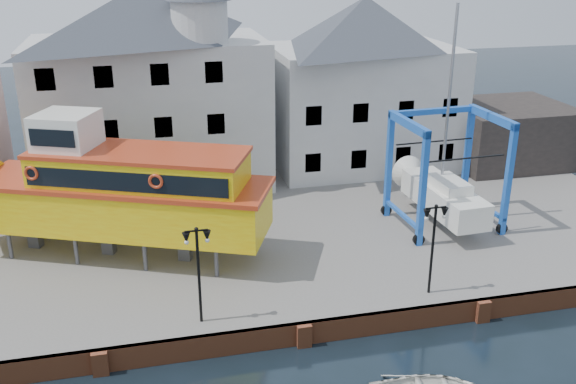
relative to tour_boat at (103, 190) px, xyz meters
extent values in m
plane|color=black|center=(7.75, -8.44, -4.32)|extent=(140.00, 140.00, 0.00)
cube|color=slate|center=(7.75, 2.56, -3.82)|extent=(44.00, 22.00, 1.00)
cube|color=brown|center=(7.75, -8.32, -3.82)|extent=(44.00, 0.25, 1.00)
cube|color=brown|center=(-0.25, -8.49, -3.82)|extent=(0.60, 0.36, 1.00)
cube|color=brown|center=(7.75, -8.49, -3.82)|extent=(0.60, 0.36, 1.00)
cube|color=brown|center=(15.75, -8.49, -3.82)|extent=(0.60, 0.36, 1.00)
cube|color=#B8B8B8|center=(2.75, 10.06, 1.18)|extent=(14.00, 8.00, 9.00)
pyramid|color=#393E49|center=(2.75, 10.06, 7.28)|extent=(14.00, 8.00, 3.20)
cube|color=black|center=(-2.75, 6.10, -1.72)|extent=(1.00, 0.08, 1.20)
cube|color=black|center=(0.25, 6.10, -1.72)|extent=(1.00, 0.08, 1.20)
cube|color=black|center=(3.25, 6.10, -1.72)|extent=(1.00, 0.08, 1.20)
cube|color=black|center=(6.25, 6.10, -1.72)|extent=(1.00, 0.08, 1.20)
cube|color=black|center=(-2.75, 6.10, 1.28)|extent=(1.00, 0.08, 1.20)
cube|color=black|center=(0.25, 6.10, 1.28)|extent=(1.00, 0.08, 1.20)
cube|color=black|center=(3.25, 6.10, 1.28)|extent=(1.00, 0.08, 1.20)
cube|color=black|center=(6.25, 6.10, 1.28)|extent=(1.00, 0.08, 1.20)
cube|color=black|center=(-2.75, 6.10, 4.28)|extent=(1.00, 0.08, 1.20)
cube|color=black|center=(0.25, 6.10, 4.28)|extent=(1.00, 0.08, 1.20)
cube|color=black|center=(3.25, 6.10, 4.28)|extent=(1.00, 0.08, 1.20)
cube|color=black|center=(6.25, 6.10, 4.28)|extent=(1.00, 0.08, 1.20)
cylinder|color=#B8B8B8|center=(5.75, 7.66, 6.88)|extent=(3.20, 3.20, 2.40)
cube|color=#B8B8B8|center=(16.75, 10.56, 0.68)|extent=(12.00, 8.00, 8.00)
pyramid|color=#393E49|center=(16.75, 10.56, 6.28)|extent=(12.00, 8.00, 3.20)
cube|color=black|center=(12.25, 6.60, -1.72)|extent=(1.00, 0.08, 1.20)
cube|color=black|center=(15.25, 6.60, -1.72)|extent=(1.00, 0.08, 1.20)
cube|color=black|center=(18.25, 6.60, -1.72)|extent=(1.00, 0.08, 1.20)
cube|color=black|center=(21.25, 6.60, -1.72)|extent=(1.00, 0.08, 1.20)
cube|color=black|center=(12.25, 6.60, 1.28)|extent=(1.00, 0.08, 1.20)
cube|color=black|center=(15.25, 6.60, 1.28)|extent=(1.00, 0.08, 1.20)
cube|color=black|center=(18.25, 6.60, 1.28)|extent=(1.00, 0.08, 1.20)
cube|color=black|center=(21.25, 6.60, 1.28)|extent=(1.00, 0.08, 1.20)
cube|color=black|center=(26.75, 8.56, -1.32)|extent=(8.00, 7.00, 4.00)
cylinder|color=black|center=(3.75, -7.24, -1.32)|extent=(0.12, 0.12, 4.00)
cube|color=black|center=(3.75, -7.24, 0.73)|extent=(0.90, 0.06, 0.06)
sphere|color=black|center=(3.75, -7.24, 0.80)|extent=(0.16, 0.16, 0.16)
cone|color=black|center=(3.35, -7.24, 0.46)|extent=(0.32, 0.32, 0.45)
sphere|color=white|center=(3.35, -7.24, 0.28)|extent=(0.18, 0.18, 0.18)
cone|color=black|center=(4.15, -7.24, 0.46)|extent=(0.32, 0.32, 0.45)
sphere|color=white|center=(4.15, -7.24, 0.28)|extent=(0.18, 0.18, 0.18)
cylinder|color=black|center=(13.75, -7.24, -1.32)|extent=(0.12, 0.12, 4.00)
cube|color=black|center=(13.75, -7.24, 0.73)|extent=(0.90, 0.06, 0.06)
sphere|color=black|center=(13.75, -7.24, 0.80)|extent=(0.16, 0.16, 0.16)
cone|color=black|center=(13.35, -7.24, 0.46)|extent=(0.32, 0.32, 0.45)
sphere|color=white|center=(13.35, -7.24, 0.28)|extent=(0.18, 0.18, 0.18)
cone|color=black|center=(14.15, -7.24, 0.46)|extent=(0.32, 0.32, 0.45)
sphere|color=white|center=(14.15, -7.24, 0.28)|extent=(0.18, 0.18, 0.18)
cylinder|color=#59595E|center=(-4.67, 0.53, -2.58)|extent=(0.26, 0.26, 1.48)
cylinder|color=#59595E|center=(-3.57, 3.07, -2.58)|extent=(0.26, 0.26, 1.48)
cylinder|color=#59595E|center=(-1.50, -0.86, -2.58)|extent=(0.26, 0.26, 1.48)
cylinder|color=#59595E|center=(-0.39, 1.68, -2.58)|extent=(0.26, 0.26, 1.48)
cylinder|color=#59595E|center=(1.68, -2.24, -2.58)|extent=(0.26, 0.26, 1.48)
cylinder|color=#59595E|center=(2.79, 0.30, -2.58)|extent=(0.26, 0.26, 1.48)
cylinder|color=#59595E|center=(4.86, -3.63, -2.58)|extent=(0.26, 0.26, 1.48)
cylinder|color=#59595E|center=(5.96, -1.08, -2.58)|extent=(0.26, 0.26, 1.48)
cube|color=#59595E|center=(-3.67, 1.60, -2.58)|extent=(0.74, 0.69, 1.48)
cube|color=#59595E|center=(-0.04, 0.02, -2.58)|extent=(0.74, 0.69, 1.48)
cube|color=#59595E|center=(3.59, -1.56, -2.58)|extent=(0.74, 0.69, 1.48)
cube|color=#E8AD07|center=(0.87, -0.38, -0.75)|extent=(14.21, 8.98, 2.18)
cube|color=#B33719|center=(0.87, -0.38, 0.44)|extent=(14.54, 9.25, 0.22)
cube|color=#E8AD07|center=(1.78, -0.77, 1.13)|extent=(10.42, 7.04, 1.58)
cube|color=black|center=(1.10, -2.34, 1.18)|extent=(8.74, 3.85, 0.89)
cube|color=black|center=(2.46, 0.80, 1.18)|extent=(8.74, 3.85, 0.89)
cube|color=#B33719|center=(1.78, -0.77, 2.01)|extent=(10.64, 7.21, 0.18)
cube|color=white|center=(-1.40, 0.61, 2.82)|extent=(3.39, 3.39, 1.80)
cube|color=black|center=(-1.92, -0.60, 2.90)|extent=(2.01, 0.92, 0.79)
torus|color=#B33719|center=(-3.01, -0.61, 1.33)|extent=(0.69, 0.40, 0.69)
torus|color=#B33719|center=(2.44, -2.98, 1.33)|extent=(0.69, 0.40, 0.69)
cube|color=blue|center=(15.28, -2.71, -0.32)|extent=(0.31, 0.31, 6.00)
cylinder|color=black|center=(15.28, -2.71, -3.02)|extent=(0.61, 0.24, 0.60)
cube|color=blue|center=(15.09, 1.27, -0.32)|extent=(0.31, 0.31, 6.00)
cylinder|color=black|center=(15.09, 1.27, -3.02)|extent=(0.61, 0.24, 0.60)
cube|color=blue|center=(20.12, -2.47, -0.32)|extent=(0.31, 0.31, 6.00)
cylinder|color=black|center=(20.12, -2.47, -3.02)|extent=(0.61, 0.24, 0.60)
cube|color=blue|center=(19.92, 1.51, -0.32)|extent=(0.31, 0.31, 6.00)
cylinder|color=black|center=(19.92, 1.51, -3.02)|extent=(0.61, 0.24, 0.60)
cube|color=blue|center=(15.18, -0.72, 2.52)|extent=(0.51, 4.29, 0.42)
cube|color=blue|center=(15.18, -0.72, -2.47)|extent=(0.42, 4.29, 0.18)
cube|color=blue|center=(20.02, -0.48, 2.52)|extent=(0.51, 4.29, 0.42)
cube|color=blue|center=(20.02, -0.48, -2.47)|extent=(0.42, 4.29, 0.18)
cube|color=blue|center=(17.51, 1.39, 2.52)|extent=(5.15, 0.55, 0.30)
cube|color=white|center=(17.60, -0.60, -1.78)|extent=(2.28, 6.52, 1.37)
cone|color=white|center=(17.42, 3.21, -1.78)|extent=(2.04, 1.47, 1.97)
cube|color=#59595E|center=(17.60, -0.60, -2.77)|extent=(0.28, 1.55, 0.60)
cube|color=white|center=(17.62, -1.03, -0.84)|extent=(1.49, 2.63, 0.51)
cylinder|color=#99999E|center=(17.58, -0.17, 3.62)|extent=(0.17, 0.17, 9.43)
cube|color=black|center=(17.68, -2.14, 0.95)|extent=(4.54, 0.34, 0.05)
cube|color=black|center=(17.53, 0.94, 0.95)|extent=(4.54, 0.34, 0.05)
camera|label=1|loc=(2.02, -29.87, 11.07)|focal=40.00mm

